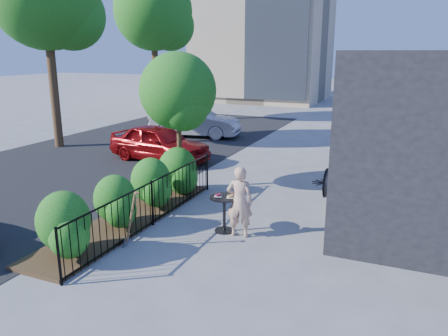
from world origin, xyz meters
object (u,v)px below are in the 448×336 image
at_px(patio_tree, 179,96).
at_px(cafe_table, 224,207).
at_px(woman, 240,202).
at_px(car_red, 159,143).
at_px(street_tree_near, 46,1).
at_px(street_tree_far, 154,16).
at_px(shovel, 130,223).
at_px(car_silver, 195,122).

distance_m(patio_tree, cafe_table, 4.07).
height_order(woman, car_red, woman).
height_order(patio_tree, car_red, patio_tree).
distance_m(patio_tree, street_tree_near, 8.92).
distance_m(street_tree_far, car_red, 11.22).
height_order(patio_tree, shovel, patio_tree).
bearing_deg(cafe_table, patio_tree, 134.99).
distance_m(street_tree_near, car_silver, 8.07).
height_order(street_tree_near, street_tree_far, same).
height_order(street_tree_near, woman, street_tree_near).
height_order(car_red, car_silver, car_silver).
bearing_deg(shovel, cafe_table, 47.55).
distance_m(patio_tree, car_red, 4.25).
bearing_deg(street_tree_far, car_red, -58.04).
relative_size(shovel, car_silver, 0.30).
bearing_deg(street_tree_near, cafe_table, -29.06).
bearing_deg(car_silver, patio_tree, -164.43).
relative_size(patio_tree, street_tree_far, 0.48).
xyz_separation_m(street_tree_near, car_red, (5.25, -0.42, -5.24)).
xyz_separation_m(cafe_table, car_silver, (-5.83, 10.05, 0.13)).
bearing_deg(woman, street_tree_near, -38.26).
height_order(cafe_table, woman, woman).
distance_m(patio_tree, car_silver, 8.60).
relative_size(patio_tree, shovel, 3.06).
bearing_deg(street_tree_near, car_red, -4.54).
xyz_separation_m(shovel, car_red, (-3.43, 6.79, 0.11)).
height_order(shovel, car_silver, car_silver).
xyz_separation_m(street_tree_near, cafe_table, (10.13, -5.63, -5.34)).
height_order(street_tree_far, cafe_table, street_tree_far).
height_order(street_tree_near, car_silver, street_tree_near).
xyz_separation_m(street_tree_near, street_tree_far, (0.00, 8.00, 0.00)).
bearing_deg(street_tree_near, street_tree_far, 90.00).
distance_m(cafe_table, car_red, 7.13).
bearing_deg(car_silver, cafe_table, -158.38).
distance_m(patio_tree, shovel, 4.67).
height_order(patio_tree, street_tree_near, street_tree_near).
height_order(woman, shovel, woman).
height_order(cafe_table, car_red, car_red).
xyz_separation_m(patio_tree, car_silver, (-3.40, 7.63, -2.06)).
height_order(patio_tree, cafe_table, patio_tree).
bearing_deg(car_red, patio_tree, -130.02).
xyz_separation_m(cafe_table, car_red, (-4.87, 5.21, 0.10)).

